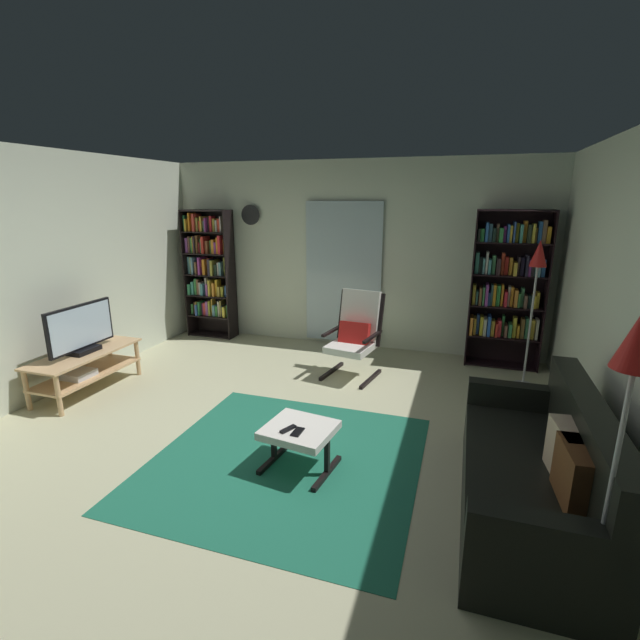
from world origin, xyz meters
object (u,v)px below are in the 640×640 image
at_px(television, 81,330).
at_px(bookshelf_near_sofa, 507,285).
at_px(ottoman, 299,434).
at_px(wall_clock, 251,215).
at_px(tv_stand, 85,366).
at_px(tv_remote, 288,429).
at_px(floor_lamp_by_sofa, 632,378).
at_px(bookshelf_near_tv, 209,269).
at_px(floor_lamp_by_shelf, 537,271).
at_px(leather_sofa, 538,476).
at_px(lounge_armchair, 355,332).
at_px(cell_phone, 298,432).

height_order(television, bookshelf_near_sofa, bookshelf_near_sofa).
height_order(television, ottoman, television).
xyz_separation_m(bookshelf_near_sofa, wall_clock, (-3.56, 0.18, 0.81)).
distance_m(tv_stand, ottoman, 2.85).
xyz_separation_m(ottoman, tv_remote, (-0.06, -0.08, 0.07)).
distance_m(tv_stand, floor_lamp_by_sofa, 4.97).
distance_m(bookshelf_near_tv, floor_lamp_by_shelf, 4.50).
distance_m(ottoman, floor_lamp_by_shelf, 3.16).
height_order(ottoman, floor_lamp_by_sofa, floor_lamp_by_sofa).
bearing_deg(ottoman, bookshelf_near_sofa, 61.07).
relative_size(tv_remote, floor_lamp_by_shelf, 0.09).
distance_m(tv_stand, floor_lamp_by_shelf, 5.04).
bearing_deg(bookshelf_near_sofa, leather_sofa, -88.75).
height_order(leather_sofa, floor_lamp_by_shelf, floor_lamp_by_shelf).
distance_m(bookshelf_near_tv, tv_remote, 4.02).
xyz_separation_m(lounge_armchair, tv_remote, (-0.00, -2.17, -0.16)).
relative_size(tv_stand, bookshelf_near_tv, 0.65).
xyz_separation_m(bookshelf_near_sofa, cell_phone, (-1.62, -3.06, -0.67)).
distance_m(bookshelf_near_tv, leather_sofa, 5.30).
xyz_separation_m(lounge_armchair, wall_clock, (-1.86, 1.06, 1.32)).
distance_m(lounge_armchair, wall_clock, 2.51).
bearing_deg(ottoman, floor_lamp_by_shelf, 51.21).
xyz_separation_m(tv_stand, bookshelf_near_tv, (0.20, 2.34, 0.74)).
relative_size(floor_lamp_by_sofa, floor_lamp_by_shelf, 1.00).
relative_size(bookshelf_near_sofa, cell_phone, 14.00).
distance_m(leather_sofa, ottoman, 1.71).
relative_size(leather_sofa, tv_remote, 12.76).
bearing_deg(tv_remote, leather_sofa, 25.87).
bearing_deg(television, leather_sofa, -9.13).
bearing_deg(floor_lamp_by_sofa, lounge_armchair, 123.30).
distance_m(lounge_armchair, floor_lamp_by_shelf, 2.10).
distance_m(floor_lamp_by_sofa, floor_lamp_by_shelf, 3.17).
relative_size(bookshelf_near_tv, wall_clock, 6.63).
bearing_deg(bookshelf_near_tv, leather_sofa, -35.34).
bearing_deg(bookshelf_near_tv, television, -94.88).
height_order(tv_stand, lounge_armchair, lounge_armchair).
bearing_deg(cell_phone, ottoman, 104.03).
relative_size(bookshelf_near_tv, tv_remote, 13.35).
height_order(tv_stand, tv_remote, tv_stand).
height_order(television, lounge_armchair, lounge_armchair).
height_order(television, tv_remote, television).
bearing_deg(floor_lamp_by_shelf, floor_lamp_by_sofa, -90.21).
bearing_deg(wall_clock, floor_lamp_by_sofa, -46.54).
bearing_deg(television, ottoman, -13.70).
bearing_deg(television, floor_lamp_by_shelf, 19.62).
relative_size(tv_stand, tv_remote, 8.62).
xyz_separation_m(bookshelf_near_sofa, leather_sofa, (0.07, -3.02, -0.73)).
bearing_deg(lounge_armchair, floor_lamp_by_shelf, 7.05).
bearing_deg(floor_lamp_by_shelf, wall_clock, 167.72).
distance_m(bookshelf_near_sofa, cell_phone, 3.53).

